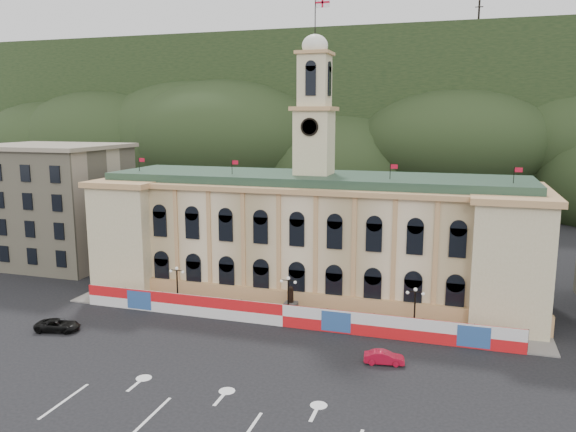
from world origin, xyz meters
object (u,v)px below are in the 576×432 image
(statue, at_px, (291,307))
(lamp_center, at_px, (288,294))
(black_suv, at_px, (58,325))
(red_sedan, at_px, (384,357))

(statue, relative_size, lamp_center, 0.72)
(statue, distance_m, lamp_center, 2.14)
(statue, distance_m, black_suv, 25.55)
(red_sedan, distance_m, black_suv, 34.84)
(lamp_center, relative_size, black_suv, 1.02)
(statue, relative_size, red_sedan, 0.95)
(lamp_center, bearing_deg, black_suv, -155.24)
(statue, height_order, red_sedan, statue)
(lamp_center, height_order, red_sedan, lamp_center)
(red_sedan, bearing_deg, statue, 43.83)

